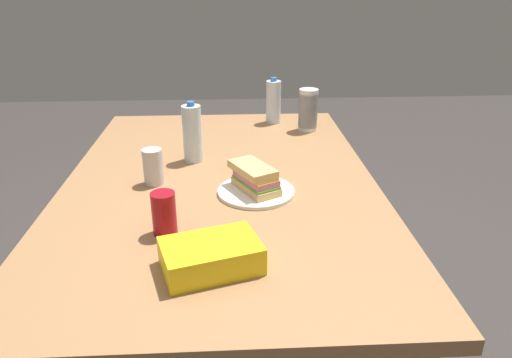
{
  "coord_description": "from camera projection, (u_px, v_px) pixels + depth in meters",
  "views": [
    {
      "loc": [
        -1.5,
        -0.04,
        1.4
      ],
      "look_at": [
        -0.11,
        -0.12,
        0.79
      ],
      "focal_mm": 33.52,
      "sensor_mm": 36.0,
      "label": 1
    }
  ],
  "objects": [
    {
      "name": "sandwich",
      "position": [
        255.0,
        178.0,
        1.52
      ],
      "size": [
        0.2,
        0.17,
        0.08
      ],
      "color": "#DBB26B",
      "rests_on": "paper_plate"
    },
    {
      "name": "soda_can_red",
      "position": [
        164.0,
        214.0,
        1.28
      ],
      "size": [
        0.07,
        0.07,
        0.12
      ],
      "primitive_type": "cylinder",
      "color": "maroon",
      "rests_on": "dining_table"
    },
    {
      "name": "paper_plate",
      "position": [
        256.0,
        191.0,
        1.54
      ],
      "size": [
        0.25,
        0.25,
        0.01
      ],
      "primitive_type": "cylinder",
      "color": "white",
      "rests_on": "dining_table"
    },
    {
      "name": "soda_can_silver",
      "position": [
        153.0,
        167.0,
        1.58
      ],
      "size": [
        0.07,
        0.07,
        0.12
      ],
      "primitive_type": "cylinder",
      "color": "silver",
      "rests_on": "dining_table"
    },
    {
      "name": "dining_table",
      "position": [
        221.0,
        202.0,
        1.67
      ],
      "size": [
        1.6,
        1.05,
        0.74
      ],
      "color": "#9E7047",
      "rests_on": "ground_plane"
    },
    {
      "name": "ground_plane",
      "position": [
        226.0,
        346.0,
        1.93
      ],
      "size": [
        8.0,
        8.0,
        0.0
      ],
      "primitive_type": "plane",
      "color": "#383330"
    },
    {
      "name": "water_bottle_tall",
      "position": [
        192.0,
        133.0,
        1.76
      ],
      "size": [
        0.07,
        0.07,
        0.23
      ],
      "color": "silver",
      "rests_on": "dining_table"
    },
    {
      "name": "water_bottle_spare",
      "position": [
        273.0,
        102.0,
        2.21
      ],
      "size": [
        0.07,
        0.07,
        0.21
      ],
      "color": "silver",
      "rests_on": "dining_table"
    },
    {
      "name": "plastic_cup_stack",
      "position": [
        308.0,
        110.0,
        2.1
      ],
      "size": [
        0.08,
        0.08,
        0.18
      ],
      "color": "silver",
      "rests_on": "dining_table"
    },
    {
      "name": "chip_bag",
      "position": [
        211.0,
        256.0,
        1.14
      ],
      "size": [
        0.21,
        0.26,
        0.07
      ],
      "primitive_type": "cube",
      "rotation": [
        0.0,
        0.0,
        1.87
      ],
      "color": "yellow",
      "rests_on": "dining_table"
    }
  ]
}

